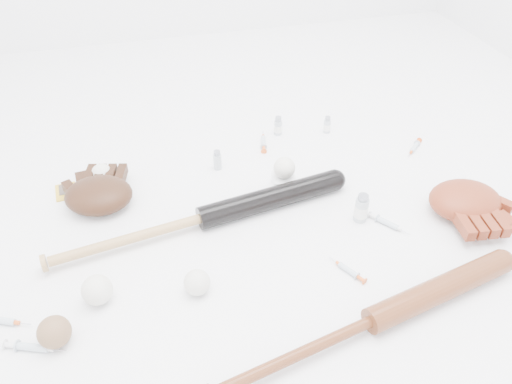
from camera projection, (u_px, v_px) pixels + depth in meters
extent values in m
plane|color=white|center=(255.00, 221.00, 1.52)|extent=(3.00, 3.00, 0.00)
cube|color=gold|center=(66.00, 192.00, 1.62)|extent=(0.07, 0.09, 0.00)
cube|color=white|center=(284.00, 181.00, 1.63)|extent=(0.08, 0.08, 0.04)
sphere|color=silver|center=(284.00, 168.00, 1.60)|extent=(0.07, 0.07, 0.07)
sphere|color=silver|center=(97.00, 290.00, 1.26)|extent=(0.08, 0.08, 0.08)
sphere|color=silver|center=(102.00, 175.00, 1.64)|extent=(0.07, 0.07, 0.07)
sphere|color=silver|center=(197.00, 282.00, 1.28)|extent=(0.07, 0.07, 0.07)
sphere|color=brown|center=(54.00, 332.00, 1.16)|extent=(0.08, 0.08, 0.08)
cylinder|color=#AEB8BF|center=(327.00, 125.00, 1.88)|extent=(0.03, 0.03, 0.07)
cylinder|color=#AEB8BF|center=(278.00, 126.00, 1.87)|extent=(0.03, 0.03, 0.07)
cylinder|color=#AEB8BF|center=(217.00, 160.00, 1.70)|extent=(0.03, 0.03, 0.07)
cylinder|color=#AEB8BF|center=(362.00, 208.00, 1.49)|extent=(0.04, 0.04, 0.09)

